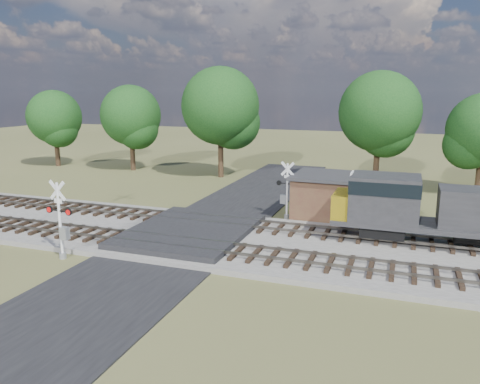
% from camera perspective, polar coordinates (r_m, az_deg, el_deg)
% --- Properties ---
extents(ground, '(160.00, 160.00, 0.00)m').
position_cam_1_polar(ground, '(28.87, -6.48, -5.81)').
color(ground, '#4B4D29').
rests_on(ground, ground).
extents(ballast_bed, '(140.00, 10.00, 0.30)m').
position_cam_1_polar(ballast_bed, '(26.69, 13.88, -7.30)').
color(ballast_bed, gray).
rests_on(ballast_bed, ground).
extents(road, '(7.00, 60.00, 0.08)m').
position_cam_1_polar(road, '(28.86, -6.48, -5.73)').
color(road, black).
rests_on(road, ground).
extents(crossing_panel, '(7.00, 9.00, 0.62)m').
position_cam_1_polar(crossing_panel, '(29.20, -6.06, -4.94)').
color(crossing_panel, '#262628').
rests_on(crossing_panel, ground).
extents(track_near, '(140.00, 2.60, 0.33)m').
position_cam_1_polar(track_near, '(25.80, -2.16, -7.01)').
color(track_near, black).
rests_on(track_near, ballast_bed).
extents(track_far, '(140.00, 2.60, 0.33)m').
position_cam_1_polar(track_far, '(30.28, 1.34, -4.05)').
color(track_far, black).
rests_on(track_far, ballast_bed).
extents(crossing_signal_near, '(1.74, 0.39, 4.33)m').
position_cam_1_polar(crossing_signal_near, '(26.80, -20.92, -3.98)').
color(crossing_signal_near, silver).
rests_on(crossing_signal_near, ground).
extents(crossing_signal_far, '(1.63, 0.46, 4.10)m').
position_cam_1_polar(crossing_signal_far, '(33.07, 5.62, -0.38)').
color(crossing_signal_far, silver).
rests_on(crossing_signal_far, ground).
extents(equipment_shed, '(4.87, 4.87, 3.20)m').
position_cam_1_polar(equipment_shed, '(33.47, 10.58, -0.52)').
color(equipment_shed, '#4C2C20').
rests_on(equipment_shed, ground).
extents(treeline, '(76.87, 10.51, 11.31)m').
position_cam_1_polar(treeline, '(45.11, 17.21, 9.00)').
color(treeline, black).
rests_on(treeline, ground).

